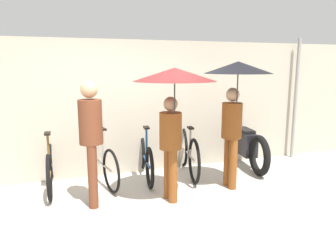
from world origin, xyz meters
TOP-DOWN VIEW (x-y plane):
  - ground_plane at (0.00, 0.00)m, footprint 30.00×30.00m
  - back_wall at (0.00, 1.95)m, footprint 11.64×0.12m
  - parked_bicycle_0 at (-1.18, 1.55)m, footprint 0.44×1.73m
  - parked_bicycle_1 at (-0.40, 1.58)m, footprint 0.51×1.76m
  - parked_bicycle_2 at (0.39, 1.54)m, footprint 0.44×1.69m
  - parked_bicycle_3 at (1.18, 1.48)m, footprint 0.51×1.75m
  - pedestrian_leading at (-0.61, 0.65)m, footprint 0.32×0.32m
  - pedestrian_center at (0.48, 0.36)m, footprint 1.13×1.13m
  - pedestrian_trailing at (1.56, 0.54)m, footprint 1.03×1.03m
  - motorcycle at (2.45, 1.62)m, footprint 0.63×2.05m
  - awning_pole at (3.73, 1.75)m, footprint 0.07×0.07m

SIDE VIEW (x-z plane):
  - ground_plane at x=0.00m, z-range 0.00..0.00m
  - parked_bicycle_2 at x=0.39m, z-range -0.16..0.87m
  - parked_bicycle_0 at x=-1.18m, z-range -0.18..0.92m
  - parked_bicycle_1 at x=-0.40m, z-range -0.16..0.91m
  - parked_bicycle_3 at x=1.18m, z-range -0.11..0.90m
  - motorcycle at x=2.45m, z-range -0.06..0.88m
  - pedestrian_leading at x=-0.61m, z-range 0.16..1.91m
  - back_wall at x=0.00m, z-range 0.00..2.40m
  - awning_pole at x=3.73m, z-range 0.00..2.50m
  - pedestrian_center at x=0.48m, z-range 0.61..2.53m
  - pedestrian_trailing at x=1.56m, z-range 0.59..2.60m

